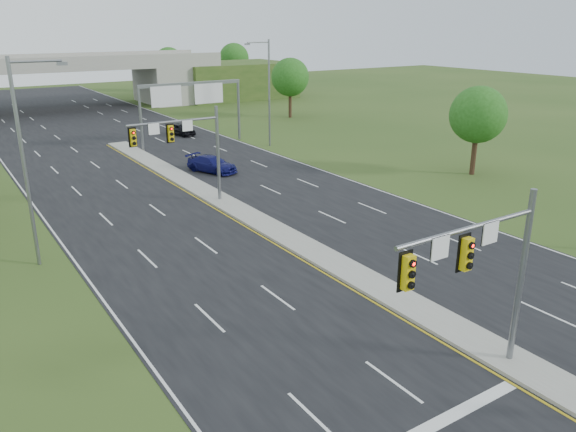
# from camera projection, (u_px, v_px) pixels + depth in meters

# --- Properties ---
(ground) EXTENTS (240.00, 240.00, 0.00)m
(ground) POSITION_uv_depth(u_px,v_px,m) (509.00, 361.00, 21.87)
(ground) COLOR #2F491A
(ground) RESTS_ON ground
(road) EXTENTS (24.00, 160.00, 0.02)m
(road) POSITION_uv_depth(u_px,v_px,m) (169.00, 173.00, 49.58)
(road) COLOR black
(road) RESTS_ON ground
(median) EXTENTS (2.00, 54.00, 0.16)m
(median) POSITION_uv_depth(u_px,v_px,m) (233.00, 207.00, 40.05)
(median) COLOR gray
(median) RESTS_ON road
(lane_markings) EXTENTS (23.72, 160.00, 0.01)m
(lane_markings) POSITION_uv_depth(u_px,v_px,m) (191.00, 190.00, 44.44)
(lane_markings) COLOR gold
(lane_markings) RESTS_ON road
(signal_mast_near) EXTENTS (6.62, 0.60, 7.00)m
(signal_mast_near) POSITION_uv_depth(u_px,v_px,m) (486.00, 264.00, 19.10)
(signal_mast_near) COLOR slate
(signal_mast_near) RESTS_ON ground
(signal_mast_far) EXTENTS (6.62, 0.60, 7.00)m
(signal_mast_far) POSITION_uv_depth(u_px,v_px,m) (188.00, 142.00, 38.90)
(signal_mast_far) COLOR slate
(signal_mast_far) RESTS_ON ground
(sign_gantry) EXTENTS (11.58, 0.44, 6.67)m
(sign_gantry) POSITION_uv_depth(u_px,v_px,m) (190.00, 96.00, 59.19)
(sign_gantry) COLOR slate
(sign_gantry) RESTS_ON ground
(overpass) EXTENTS (80.00, 14.00, 8.10)m
(overpass) POSITION_uv_depth(u_px,v_px,m) (54.00, 87.00, 84.06)
(overpass) COLOR gray
(overpass) RESTS_ON ground
(lightpole_l_mid) EXTENTS (2.85, 0.25, 11.00)m
(lightpole_l_mid) POSITION_uv_depth(u_px,v_px,m) (27.00, 154.00, 28.84)
(lightpole_l_mid) COLOR slate
(lightpole_l_mid) RESTS_ON ground
(lightpole_r_far) EXTENTS (2.85, 0.25, 11.00)m
(lightpole_r_far) POSITION_uv_depth(u_px,v_px,m) (268.00, 88.00, 58.44)
(lightpole_r_far) COLOR slate
(lightpole_r_far) RESTS_ON ground
(tree_r_near) EXTENTS (4.80, 4.80, 7.60)m
(tree_r_near) POSITION_uv_depth(u_px,v_px,m) (478.00, 115.00, 47.40)
(tree_r_near) COLOR #382316
(tree_r_near) RESTS_ON ground
(tree_r_mid) EXTENTS (5.20, 5.20, 8.12)m
(tree_r_mid) POSITION_uv_depth(u_px,v_px,m) (290.00, 77.00, 77.08)
(tree_r_mid) COLOR #382316
(tree_r_mid) RESTS_ON ground
(tree_back_c) EXTENTS (5.60, 5.60, 8.32)m
(tree_back_c) POSITION_uv_depth(u_px,v_px,m) (169.00, 62.00, 106.92)
(tree_back_c) COLOR #382316
(tree_back_c) RESTS_ON ground
(tree_back_d) EXTENTS (6.00, 6.00, 8.85)m
(tree_back_d) POSITION_uv_depth(u_px,v_px,m) (234.00, 58.00, 114.06)
(tree_back_d) COLOR #382316
(tree_back_d) RESTS_ON ground
(car_far_b) EXTENTS (3.70, 5.27, 1.42)m
(car_far_b) POSITION_uv_depth(u_px,v_px,m) (212.00, 164.00, 49.56)
(car_far_b) COLOR #0D0E4E
(car_far_b) RESTS_ON road
(car_far_c) EXTENTS (2.53, 4.29, 1.37)m
(car_far_c) POSITION_uv_depth(u_px,v_px,m) (181.00, 129.00, 65.98)
(car_far_c) COLOR black
(car_far_c) RESTS_ON road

